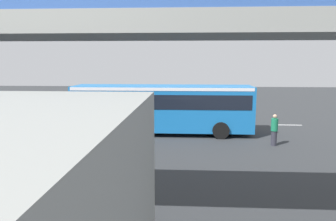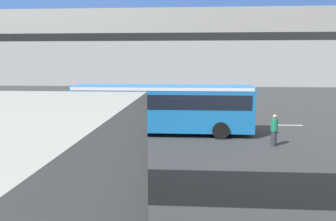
% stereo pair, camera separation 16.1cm
% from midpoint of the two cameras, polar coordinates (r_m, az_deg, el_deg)
% --- Properties ---
extents(ground, '(80.00, 80.00, 0.00)m').
position_cam_midpoint_polar(ground, '(21.06, 2.44, -4.18)').
color(ground, '#2D3033').
extents(city_bus, '(11.54, 2.85, 3.15)m').
position_cam_midpoint_polar(city_bus, '(20.86, -0.78, 0.96)').
color(city_bus, '#196BB7').
rests_on(city_bus, ground).
extents(pedestrian, '(0.38, 0.38, 1.79)m').
position_cam_midpoint_polar(pedestrian, '(18.92, 18.61, -3.37)').
color(pedestrian, '#2D2D38').
rests_on(pedestrian, ground).
extents(traffic_sign, '(0.08, 0.60, 2.80)m').
position_cam_midpoint_polar(traffic_sign, '(24.69, -15.40, 1.88)').
color(traffic_sign, slate).
rests_on(traffic_sign, ground).
extents(lane_dash_leftmost, '(2.00, 0.20, 0.01)m').
position_cam_midpoint_polar(lane_dash_leftmost, '(25.55, 20.89, -2.45)').
color(lane_dash_leftmost, silver).
rests_on(lane_dash_leftmost, ground).
extents(lane_dash_left, '(2.00, 0.20, 0.01)m').
position_cam_midpoint_polar(lane_dash_left, '(24.67, 11.97, -2.45)').
color(lane_dash_left, silver).
rests_on(lane_dash_left, ground).
extents(lane_dash_centre, '(2.00, 0.20, 0.01)m').
position_cam_midpoint_polar(lane_dash_centre, '(24.41, 2.63, -2.38)').
color(lane_dash_centre, silver).
rests_on(lane_dash_centre, ground).
extents(lane_dash_right, '(2.00, 0.20, 0.01)m').
position_cam_midpoint_polar(lane_dash_right, '(24.81, -6.65, -2.25)').
color(lane_dash_right, silver).
rests_on(lane_dash_right, ground).
extents(lane_dash_rightmost, '(2.00, 0.20, 0.01)m').
position_cam_midpoint_polar(lane_dash_rightmost, '(25.83, -15.42, -2.07)').
color(lane_dash_rightmost, silver).
rests_on(lane_dash_rightmost, ground).
extents(pedestrian_overpass, '(31.96, 2.60, 6.89)m').
position_cam_midpoint_polar(pedestrian_overpass, '(8.05, 0.53, 12.08)').
color(pedestrian_overpass, gray).
rests_on(pedestrian_overpass, ground).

